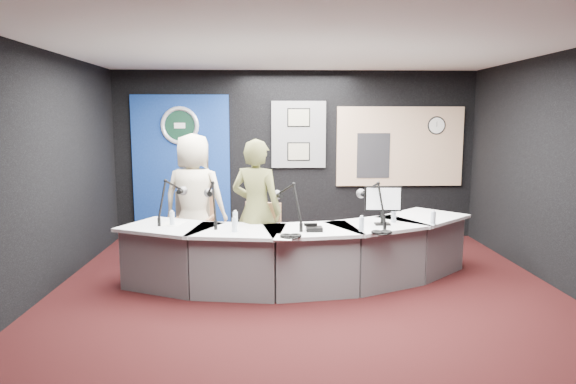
{
  "coord_description": "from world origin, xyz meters",
  "views": [
    {
      "loc": [
        -0.42,
        -5.57,
        2.02
      ],
      "look_at": [
        -0.2,
        0.8,
        1.1
      ],
      "focal_mm": 32.0,
      "sensor_mm": 36.0,
      "label": 1
    }
  ],
  "objects_px": {
    "armchair_left": "(195,232)",
    "armchair_right": "(257,240)",
    "broadcast_desk": "(301,253)",
    "person_man": "(194,199)",
    "person_woman": "(256,211)"
  },
  "relations": [
    {
      "from": "armchair_left",
      "to": "armchair_right",
      "type": "height_order",
      "value": "armchair_right"
    },
    {
      "from": "broadcast_desk",
      "to": "person_man",
      "type": "relative_size",
      "value": 2.48
    },
    {
      "from": "broadcast_desk",
      "to": "person_man",
      "type": "xyz_separation_m",
      "value": [
        -1.44,
        0.99,
        0.53
      ]
    },
    {
      "from": "person_woman",
      "to": "broadcast_desk",
      "type": "bearing_deg",
      "value": -170.74
    },
    {
      "from": "broadcast_desk",
      "to": "armchair_left",
      "type": "bearing_deg",
      "value": 145.43
    },
    {
      "from": "armchair_right",
      "to": "person_man",
      "type": "relative_size",
      "value": 0.57
    },
    {
      "from": "person_woman",
      "to": "person_man",
      "type": "bearing_deg",
      "value": -22.17
    },
    {
      "from": "armchair_left",
      "to": "person_man",
      "type": "relative_size",
      "value": 0.47
    },
    {
      "from": "person_man",
      "to": "person_woman",
      "type": "xyz_separation_m",
      "value": [
        0.89,
        -0.87,
        -0.02
      ]
    },
    {
      "from": "broadcast_desk",
      "to": "person_man",
      "type": "height_order",
      "value": "person_man"
    },
    {
      "from": "armchair_left",
      "to": "person_man",
      "type": "bearing_deg",
      "value": 0.0
    },
    {
      "from": "armchair_right",
      "to": "person_woman",
      "type": "height_order",
      "value": "person_woman"
    },
    {
      "from": "armchair_left",
      "to": "person_woman",
      "type": "height_order",
      "value": "person_woman"
    },
    {
      "from": "broadcast_desk",
      "to": "armchair_left",
      "type": "relative_size",
      "value": 5.33
    },
    {
      "from": "armchair_right",
      "to": "armchair_left",
      "type": "bearing_deg",
      "value": 156.76
    }
  ]
}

